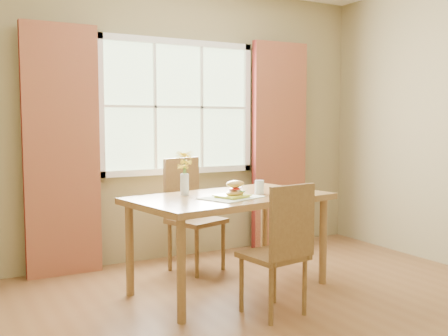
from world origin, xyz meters
TOP-DOWN VIEW (x-y plane):
  - room at (0.00, 0.00)m, footprint 4.24×3.84m
  - window at (0.00, 1.87)m, footprint 1.62×0.06m
  - curtain_left at (-1.15, 1.78)m, footprint 0.65×0.08m
  - curtain_right at (1.15, 1.78)m, footprint 0.65×0.08m
  - dining_table at (-0.06, 0.72)m, footprint 1.70×1.13m
  - chair_near at (-0.05, 0.02)m, footprint 0.44×0.44m
  - chair_far at (-0.09, 1.42)m, footprint 0.55×0.55m
  - placemat at (-0.12, 0.59)m, footprint 0.54×0.47m
  - plate at (-0.12, 0.58)m, footprint 0.28×0.28m
  - croissant_sandwich at (-0.10, 0.57)m, footprint 0.18×0.14m
  - water_glass at (0.20, 0.68)m, footprint 0.07×0.07m
  - flower_vase at (-0.37, 0.91)m, footprint 0.14×0.14m

SIDE VIEW (x-z plane):
  - chair_near at x=-0.05m, z-range 0.04..0.98m
  - chair_far at x=-0.09m, z-range 0.05..1.07m
  - dining_table at x=-0.06m, z-range 0.30..1.07m
  - placemat at x=-0.12m, z-range 0.77..0.77m
  - plate at x=-0.12m, z-range 0.77..0.79m
  - water_glass at x=0.20m, z-range 0.77..0.88m
  - croissant_sandwich at x=-0.10m, z-range 0.78..0.90m
  - flower_vase at x=-0.37m, z-range 0.80..1.16m
  - curtain_left at x=-1.15m, z-range 0.00..2.20m
  - curtain_right at x=1.15m, z-range 0.00..2.20m
  - room at x=0.00m, z-range -0.02..2.72m
  - window at x=0.00m, z-range 0.84..2.16m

